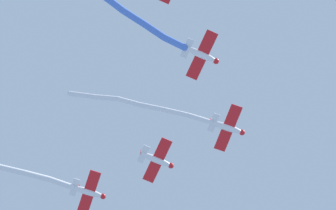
# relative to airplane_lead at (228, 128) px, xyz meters

# --- Properties ---
(airplane_lead) EXTENTS (7.14, 5.33, 1.79)m
(airplane_lead) POSITION_rel_airplane_lead_xyz_m (0.00, 0.00, 0.00)
(airplane_lead) COLOR white
(smoke_trail_lead) EXTENTS (4.54, 20.51, 1.51)m
(smoke_trail_lead) POSITION_rel_airplane_lead_xyz_m (1.59, 12.51, -0.50)
(smoke_trail_lead) COLOR white
(airplane_left_wing) EXTENTS (7.08, 5.26, 1.79)m
(airplane_left_wing) POSITION_rel_airplane_lead_xyz_m (8.48, 7.31, 0.00)
(airplane_left_wing) COLOR white
(airplane_right_wing) EXTENTS (7.08, 5.26, 1.79)m
(airplane_right_wing) POSITION_rel_airplane_lead_xyz_m (-8.15, 7.66, 0.30)
(airplane_right_wing) COLOR white
(airplane_slot) EXTENTS (7.15, 5.35, 1.79)m
(airplane_slot) POSITION_rel_airplane_lead_xyz_m (16.94, 14.62, -0.30)
(airplane_slot) COLOR white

